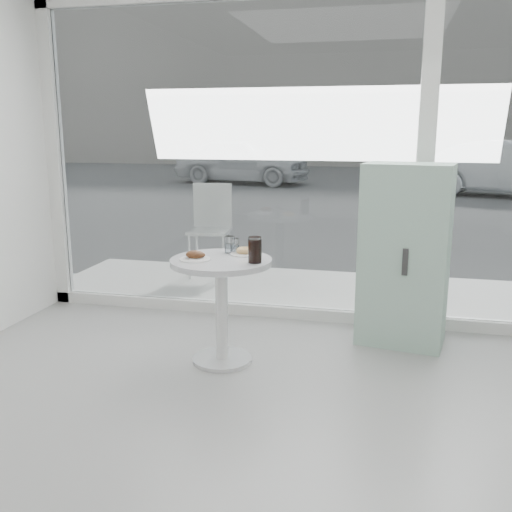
% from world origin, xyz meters
% --- Properties ---
extents(room_shell, '(6.00, 6.00, 6.00)m').
position_xyz_m(room_shell, '(0.00, -0.56, 1.91)').
color(room_shell, silver).
rests_on(room_shell, ground).
extents(storefront, '(5.00, 0.14, 3.00)m').
position_xyz_m(storefront, '(0.07, 3.00, 1.71)').
color(storefront, white).
rests_on(storefront, ground).
extents(main_table, '(0.72, 0.72, 0.77)m').
position_xyz_m(main_table, '(-0.50, 1.90, 0.55)').
color(main_table, silver).
rests_on(main_table, ground).
extents(patio_deck, '(5.60, 1.60, 0.05)m').
position_xyz_m(patio_deck, '(0.00, 3.80, 0.03)').
color(patio_deck, silver).
rests_on(patio_deck, ground).
extents(street, '(40.00, 24.00, 0.00)m').
position_xyz_m(street, '(0.00, 16.00, -0.00)').
color(street, '#383838').
rests_on(street, ground).
extents(far_building, '(40.00, 2.00, 8.00)m').
position_xyz_m(far_building, '(0.00, 25.00, 4.00)').
color(far_building, gray).
rests_on(far_building, ground).
extents(mint_cabinet, '(0.72, 0.54, 1.41)m').
position_xyz_m(mint_cabinet, '(0.77, 2.61, 0.71)').
color(mint_cabinet, '#97C0AB').
rests_on(mint_cabinet, ground).
extents(patio_chair, '(0.49, 0.49, 1.02)m').
position_xyz_m(patio_chair, '(-1.30, 4.17, 0.63)').
color(patio_chair, silver).
rests_on(patio_chair, patio_deck).
extents(car_white, '(4.36, 2.36, 1.41)m').
position_xyz_m(car_white, '(-3.84, 15.33, 0.70)').
color(car_white, silver).
rests_on(car_white, street).
extents(car_silver, '(4.43, 2.71, 1.38)m').
position_xyz_m(car_silver, '(3.49, 13.40, 0.69)').
color(car_silver, '#A6AAAE').
rests_on(car_silver, street).
extents(plate_fritter, '(0.22, 0.22, 0.07)m').
position_xyz_m(plate_fritter, '(-0.66, 1.83, 0.80)').
color(plate_fritter, white).
rests_on(plate_fritter, main_table).
extents(plate_donut, '(0.21, 0.21, 0.05)m').
position_xyz_m(plate_donut, '(-0.37, 2.07, 0.79)').
color(plate_donut, white).
rests_on(plate_donut, main_table).
extents(water_tumbler_a, '(0.08, 0.08, 0.12)m').
position_xyz_m(water_tumbler_a, '(-0.50, 2.12, 0.82)').
color(water_tumbler_a, white).
rests_on(water_tumbler_a, main_table).
extents(water_tumbler_b, '(0.07, 0.07, 0.11)m').
position_xyz_m(water_tumbler_b, '(-0.46, 2.12, 0.82)').
color(water_tumbler_b, white).
rests_on(water_tumbler_b, main_table).
extents(cola_glass, '(0.09, 0.09, 0.18)m').
position_xyz_m(cola_glass, '(-0.24, 1.84, 0.86)').
color(cola_glass, white).
rests_on(cola_glass, main_table).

